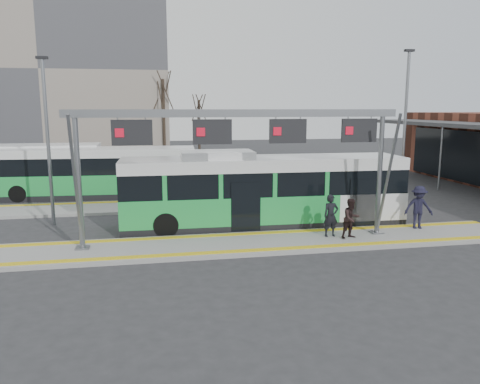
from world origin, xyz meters
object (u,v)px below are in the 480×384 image
(hero_bus, at_px, (263,192))
(passenger_c, at_px, (419,207))
(passenger_a, at_px, (331,216))
(passenger_b, at_px, (351,218))
(gantry, at_px, (242,137))

(hero_bus, xyz_separation_m, passenger_c, (6.50, -2.25, -0.51))
(hero_bus, height_order, passenger_c, hero_bus)
(passenger_a, height_order, passenger_c, passenger_c)
(passenger_a, height_order, passenger_b, passenger_a)
(gantry, bearing_deg, passenger_b, -6.21)
(passenger_a, relative_size, passenger_c, 0.92)
(gantry, height_order, hero_bus, gantry)
(gantry, xyz_separation_m, passenger_a, (3.72, -0.07, -3.28))
(passenger_b, height_order, passenger_c, passenger_c)
(hero_bus, distance_m, passenger_c, 6.90)
(passenger_a, bearing_deg, passenger_c, 4.31)
(gantry, xyz_separation_m, passenger_c, (7.98, 0.44, -3.20))
(passenger_a, bearing_deg, gantry, 176.39)
(gantry, bearing_deg, hero_bus, 61.15)
(passenger_a, xyz_separation_m, passenger_c, (4.27, 0.51, 0.08))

